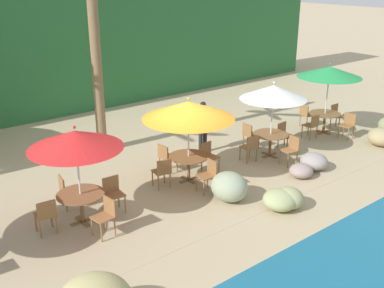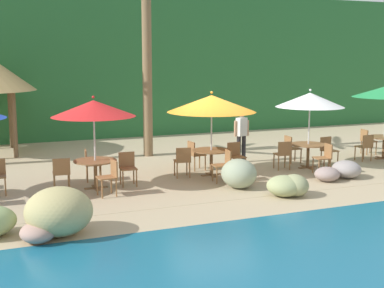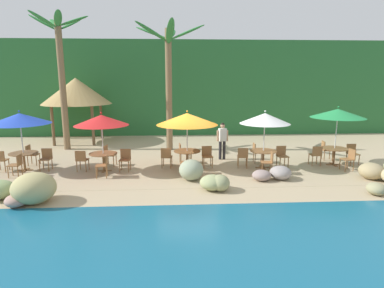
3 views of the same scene
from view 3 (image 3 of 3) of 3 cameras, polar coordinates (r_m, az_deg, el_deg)
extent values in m
plane|color=tan|center=(13.58, -0.76, -4.20)|extent=(120.00, 120.00, 0.00)
cube|color=tan|center=(13.58, -0.76, -4.18)|extent=(18.00, 5.20, 0.01)
cube|color=#286633|center=(22.07, -1.84, 9.79)|extent=(28.00, 2.40, 6.00)
ellipsoid|color=#99A26D|center=(10.96, 3.62, -6.75)|extent=(0.86, 0.85, 0.51)
ellipsoid|color=#929566|center=(10.90, 4.96, -6.80)|extent=(0.64, 0.75, 0.54)
ellipsoid|color=tan|center=(10.85, -25.97, -6.95)|extent=(1.28, 1.29, 0.93)
ellipsoid|color=#929E80|center=(11.94, -0.14, -4.54)|extent=(0.90, 1.00, 0.76)
ellipsoid|color=tan|center=(10.90, -28.38, -8.67)|extent=(0.65, 0.70, 0.37)
ellipsoid|color=#959167|center=(12.07, 29.58, -6.83)|extent=(0.59, 0.65, 0.39)
ellipsoid|color=gray|center=(12.17, 12.09, -5.39)|extent=(0.69, 0.66, 0.39)
ellipsoid|color=gray|center=(12.49, 15.24, -4.86)|extent=(0.79, 0.83, 0.49)
ellipsoid|color=tan|center=(13.78, 28.93, -4.15)|extent=(0.90, 0.91, 0.61)
cylinder|color=silver|center=(14.58, -27.59, 0.04)|extent=(0.04, 0.04, 2.22)
cone|color=blue|center=(14.44, -27.97, 3.97)|extent=(2.33, 2.33, 0.42)
sphere|color=blue|center=(14.41, -28.07, 5.10)|extent=(0.07, 0.07, 0.07)
cube|color=brown|center=(14.82, -27.20, -4.11)|extent=(0.60, 0.12, 0.03)
cube|color=brown|center=(14.82, -27.20, -4.11)|extent=(0.12, 0.60, 0.03)
cylinder|color=brown|center=(14.73, -27.32, -2.78)|extent=(0.09, 0.09, 0.71)
cylinder|color=brown|center=(14.66, -27.45, -1.43)|extent=(1.10, 1.10, 0.03)
cylinder|color=olive|center=(14.19, -23.83, -3.58)|extent=(0.04, 0.04, 0.45)
cylinder|color=olive|center=(14.33, -25.15, -3.56)|extent=(0.04, 0.04, 0.45)
cylinder|color=olive|center=(14.51, -23.31, -3.22)|extent=(0.04, 0.04, 0.45)
cylinder|color=olive|center=(14.64, -24.60, -3.20)|extent=(0.04, 0.04, 0.45)
cube|color=olive|center=(14.36, -24.30, -2.46)|extent=(0.43, 0.43, 0.03)
cube|color=olive|center=(14.50, -24.07, -1.52)|extent=(0.42, 0.05, 0.42)
cylinder|color=olive|center=(15.60, -25.11, -2.38)|extent=(0.04, 0.04, 0.45)
cylinder|color=olive|center=(15.28, -25.62, -2.70)|extent=(0.04, 0.04, 0.45)
cylinder|color=olive|center=(15.74, -26.31, -2.37)|extent=(0.04, 0.04, 0.45)
cylinder|color=olive|center=(15.43, -26.84, -2.68)|extent=(0.04, 0.04, 0.45)
cube|color=olive|center=(15.46, -26.05, -1.67)|extent=(0.43, 0.43, 0.03)
cube|color=olive|center=(15.50, -26.78, -0.96)|extent=(0.04, 0.42, 0.42)
cylinder|color=olive|center=(15.33, -30.63, -3.15)|extent=(0.04, 0.04, 0.45)
cylinder|color=olive|center=(15.18, -29.40, -3.15)|extent=(0.04, 0.04, 0.45)
cylinder|color=olive|center=(14.86, -29.93, -3.50)|extent=(0.04, 0.04, 0.45)
cube|color=olive|center=(15.04, -30.38, -2.44)|extent=(0.44, 0.44, 0.03)
cylinder|color=olive|center=(13.93, -29.54, -4.39)|extent=(0.04, 0.04, 0.45)
cylinder|color=olive|center=(14.24, -28.95, -4.00)|extent=(0.04, 0.04, 0.45)
cylinder|color=olive|center=(13.78, -28.19, -4.41)|extent=(0.04, 0.04, 0.45)
cylinder|color=olive|center=(14.10, -27.62, -4.02)|extent=(0.04, 0.04, 0.45)
cube|color=olive|center=(13.95, -28.67, -3.25)|extent=(0.43, 0.43, 0.03)
cube|color=olive|center=(13.83, -27.99, -2.47)|extent=(0.05, 0.42, 0.42)
cylinder|color=silver|center=(13.33, -15.38, -0.13)|extent=(0.04, 0.04, 2.17)
cone|color=red|center=(13.18, -15.61, 4.06)|extent=(2.12, 2.12, 0.41)
sphere|color=red|center=(13.14, -15.67, 5.29)|extent=(0.07, 0.07, 0.07)
cube|color=brown|center=(13.58, -15.14, -4.55)|extent=(0.60, 0.12, 0.03)
cube|color=brown|center=(13.58, -15.14, -4.55)|extent=(0.12, 0.60, 0.03)
cylinder|color=brown|center=(13.49, -15.21, -3.10)|extent=(0.09, 0.09, 0.71)
cylinder|color=brown|center=(13.41, -15.29, -1.63)|extent=(1.10, 1.10, 0.03)
cylinder|color=olive|center=(13.12, -11.05, -3.97)|extent=(0.04, 0.04, 0.45)
cylinder|color=olive|center=(13.20, -12.57, -3.94)|extent=(0.04, 0.04, 0.45)
cylinder|color=olive|center=(13.46, -10.75, -3.56)|extent=(0.04, 0.04, 0.45)
cylinder|color=olive|center=(13.53, -12.24, -3.54)|extent=(0.04, 0.04, 0.45)
cube|color=olive|center=(13.27, -11.69, -2.75)|extent=(0.45, 0.45, 0.03)
cube|color=olive|center=(13.41, -11.55, -1.73)|extent=(0.42, 0.06, 0.42)
cylinder|color=olive|center=(14.41, -13.14, -2.66)|extent=(0.04, 0.04, 0.45)
cylinder|color=olive|center=(14.08, -13.58, -3.01)|extent=(0.04, 0.04, 0.45)
cylinder|color=olive|center=(14.52, -14.48, -2.61)|extent=(0.04, 0.04, 0.45)
cylinder|color=olive|center=(14.20, -14.95, -2.96)|extent=(0.04, 0.04, 0.45)
cube|color=olive|center=(14.25, -14.08, -1.87)|extent=(0.47, 0.47, 0.03)
cube|color=olive|center=(14.27, -14.88, -1.09)|extent=(0.09, 0.42, 0.42)
cylinder|color=olive|center=(14.02, -19.01, -3.39)|extent=(0.04, 0.04, 0.45)
cylinder|color=olive|center=(13.90, -17.63, -3.43)|extent=(0.04, 0.04, 0.45)
cylinder|color=olive|center=(13.70, -19.53, -3.77)|extent=(0.04, 0.04, 0.45)
cylinder|color=olive|center=(13.57, -18.12, -3.82)|extent=(0.04, 0.04, 0.45)
cube|color=olive|center=(13.74, -18.64, -2.63)|extent=(0.45, 0.45, 0.03)
cube|color=olive|center=(13.51, -18.98, -2.04)|extent=(0.42, 0.07, 0.42)
cylinder|color=olive|center=(12.56, -16.42, -4.94)|extent=(0.04, 0.04, 0.45)
cylinder|color=olive|center=(12.90, -16.25, -4.49)|extent=(0.04, 0.04, 0.45)
cylinder|color=olive|center=(12.52, -14.80, -4.90)|extent=(0.04, 0.04, 0.45)
cylinder|color=olive|center=(12.87, -14.66, -4.45)|extent=(0.04, 0.04, 0.45)
cube|color=olive|center=(12.65, -15.59, -3.65)|extent=(0.46, 0.46, 0.03)
cube|color=olive|center=(12.58, -14.74, -2.77)|extent=(0.08, 0.42, 0.42)
cylinder|color=silver|center=(13.30, -0.86, 0.23)|extent=(0.04, 0.04, 2.15)
cone|color=orange|center=(13.14, -0.87, 4.41)|extent=(2.49, 2.49, 0.47)
sphere|color=orange|center=(13.10, -0.87, 5.76)|extent=(0.07, 0.07, 0.07)
cube|color=brown|center=(13.55, -0.84, -4.17)|extent=(0.60, 0.12, 0.03)
cube|color=brown|center=(13.55, -0.84, -4.17)|extent=(0.12, 0.60, 0.03)
cylinder|color=brown|center=(13.46, -0.85, -2.72)|extent=(0.09, 0.09, 0.71)
cylinder|color=brown|center=(13.37, -0.85, -1.25)|extent=(1.10, 1.10, 0.03)
cylinder|color=olive|center=(13.47, 3.60, -3.36)|extent=(0.04, 0.04, 0.45)
cylinder|color=olive|center=(13.41, 2.10, -3.42)|extent=(0.04, 0.04, 0.45)
cylinder|color=olive|center=(13.81, 3.32, -2.98)|extent=(0.04, 0.04, 0.45)
cylinder|color=olive|center=(13.75, 1.86, -3.03)|extent=(0.04, 0.04, 0.45)
cube|color=olive|center=(13.55, 2.73, -2.22)|extent=(0.45, 0.45, 0.03)
cube|color=olive|center=(13.70, 2.59, -1.23)|extent=(0.42, 0.06, 0.42)
cylinder|color=olive|center=(14.50, -0.72, -2.25)|extent=(0.04, 0.04, 0.45)
cylinder|color=olive|center=(14.16, -0.51, -2.60)|extent=(0.04, 0.04, 0.45)
cylinder|color=olive|center=(14.46, -2.12, -2.31)|extent=(0.04, 0.04, 0.45)
cylinder|color=olive|center=(14.11, -1.95, -2.65)|extent=(0.04, 0.04, 0.45)
cube|color=olive|center=(14.25, -1.33, -1.51)|extent=(0.46, 0.46, 0.03)
cube|color=olive|center=(14.18, -2.13, -0.77)|extent=(0.08, 0.42, 0.42)
cylinder|color=olive|center=(13.81, -5.02, -3.01)|extent=(0.04, 0.04, 0.45)
cylinder|color=olive|center=(13.75, -3.56, -3.05)|extent=(0.04, 0.04, 0.45)
cylinder|color=olive|center=(13.47, -5.29, -3.40)|extent=(0.04, 0.04, 0.45)
cylinder|color=olive|center=(13.41, -3.79, -3.44)|extent=(0.04, 0.04, 0.45)
cube|color=olive|center=(13.55, -4.43, -2.24)|extent=(0.48, 0.48, 0.03)
cube|color=olive|center=(13.31, -4.58, -1.63)|extent=(0.42, 0.10, 0.42)
cylinder|color=olive|center=(12.52, -1.95, -4.52)|extent=(0.04, 0.04, 0.45)
cylinder|color=olive|center=(12.86, -1.83, -4.08)|extent=(0.04, 0.04, 0.45)
cylinder|color=olive|center=(12.49, -0.32, -4.54)|extent=(0.04, 0.04, 0.45)
cylinder|color=olive|center=(12.84, -0.23, -4.10)|extent=(0.04, 0.04, 0.45)
cube|color=olive|center=(12.61, -1.09, -3.26)|extent=(0.46, 0.46, 0.03)
cube|color=olive|center=(12.55, -0.18, -2.41)|extent=(0.08, 0.42, 0.42)
cylinder|color=silver|center=(13.64, 12.48, 0.29)|extent=(0.04, 0.04, 2.17)
cone|color=white|center=(13.49, 12.67, 4.40)|extent=(2.04, 2.04, 0.43)
sphere|color=white|center=(13.46, 12.72, 5.64)|extent=(0.07, 0.07, 0.07)
cube|color=brown|center=(13.89, 12.29, -4.05)|extent=(0.60, 0.12, 0.03)
cube|color=brown|center=(13.89, 12.29, -4.05)|extent=(0.12, 0.60, 0.03)
cylinder|color=brown|center=(13.80, 12.35, -2.63)|extent=(0.09, 0.09, 0.71)
cylinder|color=brown|center=(13.72, 12.42, -1.19)|extent=(1.10, 1.10, 0.03)
cylinder|color=olive|center=(14.06, 16.52, -3.19)|extent=(0.04, 0.04, 0.45)
cylinder|color=olive|center=(13.92, 15.18, -3.26)|extent=(0.04, 0.04, 0.45)
cylinder|color=olive|center=(14.38, 15.93, -2.83)|extent=(0.04, 0.04, 0.45)
cylinder|color=olive|center=(14.24, 14.62, -2.90)|extent=(0.04, 0.04, 0.45)
cube|color=olive|center=(14.09, 15.61, -2.10)|extent=(0.45, 0.45, 0.03)
cube|color=olive|center=(14.23, 15.34, -1.15)|extent=(0.42, 0.07, 0.42)
cylinder|color=olive|center=(14.84, 12.06, -2.19)|extent=(0.04, 0.04, 0.45)
cylinder|color=olive|center=(14.51, 12.39, -2.52)|extent=(0.04, 0.04, 0.45)
cylinder|color=olive|center=(14.76, 10.71, -2.21)|extent=(0.04, 0.04, 0.45)
cylinder|color=olive|center=(14.43, 11.01, -2.55)|extent=(0.04, 0.04, 0.45)
cube|color=olive|center=(14.58, 11.58, -1.45)|extent=(0.43, 0.43, 0.03)
cube|color=olive|center=(14.49, 10.84, -0.71)|extent=(0.05, 0.42, 0.42)
cylinder|color=olive|center=(13.91, 8.03, -2.98)|extent=(0.04, 0.04, 0.45)
cylinder|color=olive|center=(13.93, 9.49, -3.00)|extent=(0.04, 0.04, 0.45)
cylinder|color=olive|center=(13.56, 8.11, -3.35)|extent=(0.04, 0.04, 0.45)
cylinder|color=olive|center=(13.59, 9.61, -3.37)|extent=(0.04, 0.04, 0.45)
cube|color=olive|center=(13.69, 8.84, -2.20)|extent=(0.48, 0.48, 0.03)
cube|color=olive|center=(13.45, 8.92, -1.60)|extent=(0.42, 0.10, 0.42)
cylinder|color=olive|center=(12.83, 12.20, -4.38)|extent=(0.04, 0.04, 0.45)
cylinder|color=olive|center=(13.17, 11.98, -3.95)|extent=(0.04, 0.04, 0.45)
cylinder|color=olive|center=(12.88, 13.78, -4.38)|extent=(0.04, 0.04, 0.45)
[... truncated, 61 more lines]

